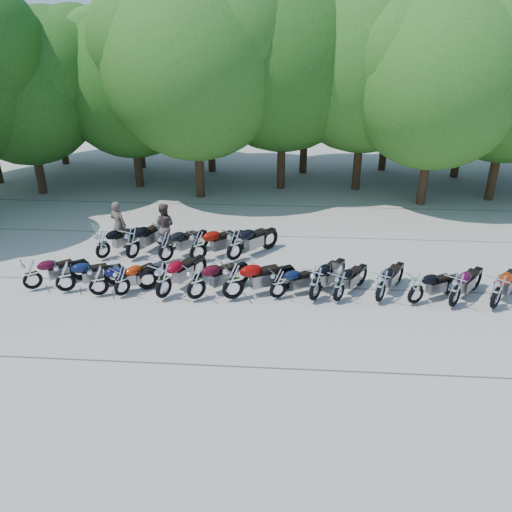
# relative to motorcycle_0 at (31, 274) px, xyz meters

# --- Properties ---
(ground) EXTENTS (90.00, 90.00, 0.00)m
(ground) POSITION_rel_motorcycle_0_xyz_m (7.33, -0.64, -0.61)
(ground) COLOR #9A958B
(ground) RESTS_ON ground
(tree_1) EXTENTS (6.97, 6.97, 8.55)m
(tree_1) POSITION_rel_motorcycle_0_xyz_m (-4.71, 10.59, 4.45)
(tree_1) COLOR #3A2614
(tree_1) RESTS_ON ground
(tree_2) EXTENTS (7.31, 7.31, 8.97)m
(tree_2) POSITION_rel_motorcycle_0_xyz_m (0.07, 12.20, 4.70)
(tree_2) COLOR #3A2614
(tree_2) RESTS_ON ground
(tree_3) EXTENTS (8.70, 8.70, 10.67)m
(tree_3) POSITION_rel_motorcycle_0_xyz_m (3.76, 10.60, 5.71)
(tree_3) COLOR #3A2614
(tree_3) RESTS_ON ground
(tree_4) EXTENTS (9.13, 9.13, 11.20)m
(tree_4) POSITION_rel_motorcycle_0_xyz_m (7.86, 12.45, 6.03)
(tree_4) COLOR #3A2614
(tree_4) RESTS_ON ground
(tree_5) EXTENTS (9.04, 9.04, 11.10)m
(tree_5) POSITION_rel_motorcycle_0_xyz_m (11.94, 12.56, 5.96)
(tree_5) COLOR #3A2614
(tree_5) RESTS_ON ground
(tree_6) EXTENTS (8.00, 8.00, 9.82)m
(tree_6) POSITION_rel_motorcycle_0_xyz_m (14.88, 10.17, 5.20)
(tree_6) COLOR #3A2614
(tree_6) RESTS_ON ground
(tree_9) EXTENTS (7.59, 7.59, 9.32)m
(tree_9) POSITION_rel_motorcycle_0_xyz_m (-6.20, 16.95, 4.91)
(tree_9) COLOR #3A2614
(tree_9) RESTS_ON ground
(tree_10) EXTENTS (7.78, 7.78, 9.55)m
(tree_10) POSITION_rel_motorcycle_0_xyz_m (-0.96, 16.33, 5.05)
(tree_10) COLOR #3A2614
(tree_10) RESTS_ON ground
(tree_11) EXTENTS (7.56, 7.56, 9.28)m
(tree_11) POSITION_rel_motorcycle_0_xyz_m (3.56, 15.78, 4.89)
(tree_11) COLOR #3A2614
(tree_11) RESTS_ON ground
(tree_12) EXTENTS (7.88, 7.88, 9.67)m
(tree_12) POSITION_rel_motorcycle_0_xyz_m (9.13, 15.83, 5.12)
(tree_12) COLOR #3A2614
(tree_12) RESTS_ON ground
(tree_13) EXTENTS (8.31, 8.31, 10.20)m
(tree_13) POSITION_rel_motorcycle_0_xyz_m (14.02, 16.83, 5.43)
(tree_13) COLOR #3A2614
(tree_13) RESTS_ON ground
(tree_14) EXTENTS (8.02, 8.02, 9.84)m
(tree_14) POSITION_rel_motorcycle_0_xyz_m (18.01, 15.45, 5.22)
(tree_14) COLOR #3A2614
(tree_14) RESTS_ON ground
(motorcycle_0) EXTENTS (2.12, 1.82, 1.22)m
(motorcycle_0) POSITION_rel_motorcycle_0_xyz_m (0.00, 0.00, 0.00)
(motorcycle_0) COLOR #3E0819
(motorcycle_0) RESTS_ON ground
(motorcycle_1) EXTENTS (2.28, 1.57, 1.25)m
(motorcycle_1) POSITION_rel_motorcycle_0_xyz_m (1.16, -0.09, 0.02)
(motorcycle_1) COLOR #0B1534
(motorcycle_1) RESTS_ON ground
(motorcycle_2) EXTENTS (2.26, 1.48, 1.23)m
(motorcycle_2) POSITION_rel_motorcycle_0_xyz_m (2.33, -0.27, 0.01)
(motorcycle_2) COLOR black
(motorcycle_2) RESTS_ON ground
(motorcycle_3) EXTENTS (1.75, 2.04, 1.17)m
(motorcycle_3) POSITION_rel_motorcycle_0_xyz_m (3.08, -0.22, -0.02)
(motorcycle_3) COLOR #9E2705
(motorcycle_3) RESTS_ON ground
(motorcycle_4) EXTENTS (1.83, 2.51, 1.39)m
(motorcycle_4) POSITION_rel_motorcycle_0_xyz_m (4.46, -0.28, 0.09)
(motorcycle_4) COLOR maroon
(motorcycle_4) RESTS_ON ground
(motorcycle_5) EXTENTS (2.27, 2.16, 1.36)m
(motorcycle_5) POSITION_rel_motorcycle_0_xyz_m (5.52, -0.30, 0.07)
(motorcycle_5) COLOR #3B0810
(motorcycle_5) RESTS_ON ground
(motorcycle_6) EXTENTS (2.63, 1.90, 1.45)m
(motorcycle_6) POSITION_rel_motorcycle_0_xyz_m (6.68, -0.22, 0.12)
(motorcycle_6) COLOR #7F0604
(motorcycle_6) RESTS_ON ground
(motorcycle_7) EXTENTS (2.11, 1.56, 1.17)m
(motorcycle_7) POSITION_rel_motorcycle_0_xyz_m (8.09, -0.03, -0.03)
(motorcycle_7) COLOR black
(motorcycle_7) RESTS_ON ground
(motorcycle_8) EXTENTS (1.82, 2.43, 1.35)m
(motorcycle_8) POSITION_rel_motorcycle_0_xyz_m (9.27, -0.10, 0.07)
(motorcycle_8) COLOR black
(motorcycle_8) RESTS_ON ground
(motorcycle_9) EXTENTS (1.72, 2.14, 1.21)m
(motorcycle_9) POSITION_rel_motorcycle_0_xyz_m (10.01, -0.09, -0.01)
(motorcycle_9) COLOR black
(motorcycle_9) RESTS_ON ground
(motorcycle_10) EXTENTS (1.70, 2.27, 1.26)m
(motorcycle_10) POSITION_rel_motorcycle_0_xyz_m (11.32, -0.04, 0.02)
(motorcycle_10) COLOR black
(motorcycle_10) RESTS_ON ground
(motorcycle_11) EXTENTS (2.18, 1.63, 1.21)m
(motorcycle_11) POSITION_rel_motorcycle_0_xyz_m (12.39, -0.09, -0.00)
(motorcycle_11) COLOR black
(motorcycle_11) RESTS_ON ground
(motorcycle_12) EXTENTS (2.00, 2.24, 1.31)m
(motorcycle_12) POSITION_rel_motorcycle_0_xyz_m (13.55, -0.19, 0.04)
(motorcycle_12) COLOR #3F0828
(motorcycle_12) RESTS_ON ground
(motorcycle_13) EXTENTS (2.05, 2.30, 1.34)m
(motorcycle_13) POSITION_rel_motorcycle_0_xyz_m (14.78, -0.22, 0.06)
(motorcycle_13) COLOR #9A2505
(motorcycle_13) RESTS_ON ground
(motorcycle_14) EXTENTS (1.78, 2.25, 1.27)m
(motorcycle_14) POSITION_rel_motorcycle_0_xyz_m (1.46, 2.57, 0.02)
(motorcycle_14) COLOR black
(motorcycle_14) RESTS_ON ground
(motorcycle_15) EXTENTS (1.68, 2.58, 1.40)m
(motorcycle_15) POSITION_rel_motorcycle_0_xyz_m (2.58, 2.62, 0.09)
(motorcycle_15) COLOR black
(motorcycle_15) RESTS_ON ground
(motorcycle_16) EXTENTS (2.05, 2.26, 1.33)m
(motorcycle_16) POSITION_rel_motorcycle_0_xyz_m (3.88, 2.48, 0.06)
(motorcycle_16) COLOR black
(motorcycle_16) RESTS_ON ground
(motorcycle_17) EXTENTS (2.40, 2.20, 1.41)m
(motorcycle_17) POSITION_rel_motorcycle_0_xyz_m (5.07, 2.54, 0.10)
(motorcycle_17) COLOR maroon
(motorcycle_17) RESTS_ON ground
(motorcycle_18) EXTENTS (2.28, 2.36, 1.42)m
(motorcycle_18) POSITION_rel_motorcycle_0_xyz_m (6.40, 2.72, 0.10)
(motorcycle_18) COLOR black
(motorcycle_18) RESTS_ON ground
(rider_0) EXTENTS (0.81, 0.67, 1.89)m
(rider_0) POSITION_rel_motorcycle_0_xyz_m (1.71, 3.79, 0.34)
(rider_0) COLOR brown
(rider_0) RESTS_ON ground
(rider_1) EXTENTS (0.91, 0.71, 1.86)m
(rider_1) POSITION_rel_motorcycle_0_xyz_m (3.52, 3.77, 0.32)
(rider_1) COLOR brown
(rider_1) RESTS_ON ground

